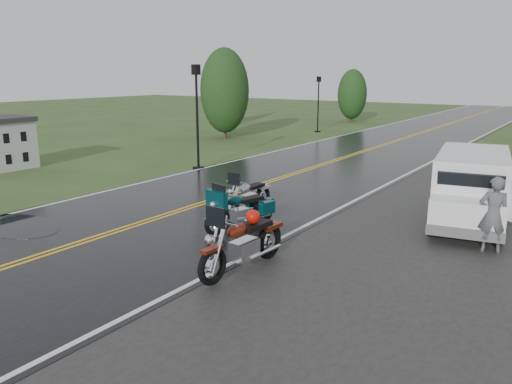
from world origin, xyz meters
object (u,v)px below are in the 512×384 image
(motorcycle_red, at_px, (212,251))
(motorcycle_teal, at_px, (215,213))
(van_white, at_px, (436,199))
(person_at_van, at_px, (493,216))
(lamp_post_far_left, at_px, (318,104))
(motorcycle_silver, at_px, (232,199))
(lamp_post_near_left, at_px, (197,117))

(motorcycle_red, xyz_separation_m, motorcycle_teal, (-1.81, 2.34, -0.09))
(van_white, relative_size, person_at_van, 2.81)
(lamp_post_far_left, bearing_deg, motorcycle_silver, -68.59)
(lamp_post_near_left, bearing_deg, person_at_van, -18.42)
(van_white, height_order, person_at_van, van_white)
(person_at_van, height_order, lamp_post_near_left, lamp_post_near_left)
(lamp_post_far_left, bearing_deg, van_white, -55.14)
(motorcycle_silver, xyz_separation_m, van_white, (4.95, 1.84, 0.33))
(motorcycle_silver, xyz_separation_m, person_at_van, (6.36, 1.32, 0.24))
(motorcycle_teal, bearing_deg, lamp_post_far_left, 124.51)
(motorcycle_red, bearing_deg, motorcycle_teal, 130.66)
(motorcycle_silver, relative_size, lamp_post_near_left, 0.49)
(motorcycle_teal, bearing_deg, lamp_post_near_left, 146.49)
(motorcycle_red, relative_size, person_at_van, 1.44)
(lamp_post_near_left, bearing_deg, motorcycle_teal, -46.60)
(motorcycle_silver, distance_m, lamp_post_near_left, 8.11)
(motorcycle_red, xyz_separation_m, van_white, (2.59, 5.58, 0.22))
(motorcycle_teal, bearing_deg, van_white, 49.49)
(motorcycle_red, height_order, lamp_post_far_left, lamp_post_far_left)
(van_white, bearing_deg, motorcycle_teal, -153.38)
(motorcycle_red, bearing_deg, person_at_van, 54.47)
(motorcycle_silver, relative_size, lamp_post_far_left, 0.56)
(motorcycle_red, relative_size, motorcycle_teal, 1.14)
(motorcycle_red, distance_m, lamp_post_near_left, 12.37)
(person_at_van, xyz_separation_m, lamp_post_near_left, (-12.23, 4.07, 1.32))
(motorcycle_teal, height_order, lamp_post_far_left, lamp_post_far_left)
(motorcycle_teal, relative_size, lamp_post_far_left, 0.58)
(person_at_van, bearing_deg, lamp_post_near_left, -38.22)
(lamp_post_near_left, bearing_deg, motorcycle_silver, -42.57)
(motorcycle_teal, height_order, lamp_post_near_left, lamp_post_near_left)
(motorcycle_red, xyz_separation_m, motorcycle_silver, (-2.37, 3.73, -0.11))
(person_at_van, bearing_deg, motorcycle_red, 31.84)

